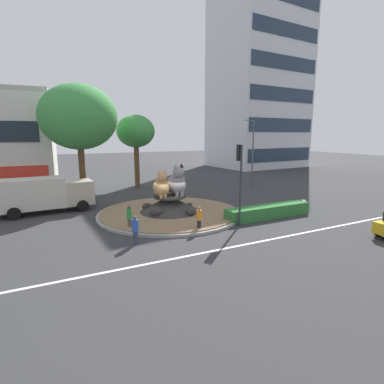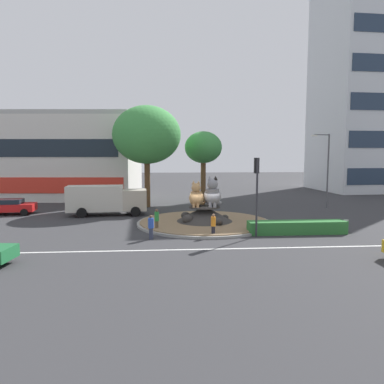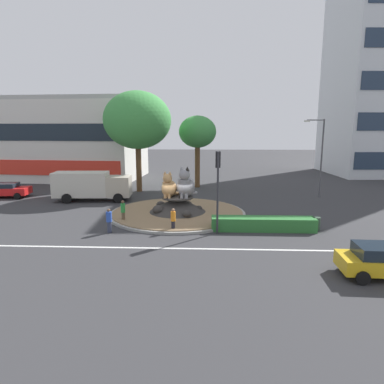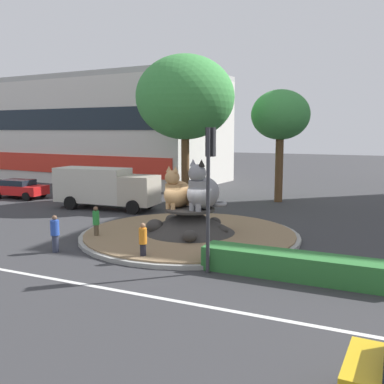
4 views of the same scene
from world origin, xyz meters
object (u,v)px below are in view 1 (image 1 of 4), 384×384
(streetlight_arm, at_px, (252,148))
(pedestrian_blue_shirt, at_px, (135,229))
(cat_statue_grey, at_px, (177,183))
(delivery_box_truck, at_px, (43,194))
(second_tree_near_tower, at_px, (79,117))
(cat_statue_calico, at_px, (161,187))
(litter_bin, at_px, (302,206))
(pedestrian_orange_shirt, at_px, (199,218))
(traffic_light_mast, at_px, (240,170))
(office_tower, at_px, (259,84))
(pedestrian_green_shirt, at_px, (129,217))
(broadleaf_tree_behind_island, at_px, (136,132))

(streetlight_arm, distance_m, pedestrian_blue_shirt, 21.70)
(cat_statue_grey, height_order, delivery_box_truck, cat_statue_grey)
(second_tree_near_tower, relative_size, delivery_box_truck, 1.47)
(cat_statue_calico, xyz_separation_m, litter_bin, (10.39, -3.77, -1.76))
(pedestrian_blue_shirt, relative_size, pedestrian_orange_shirt, 1.02)
(litter_bin, bearing_deg, traffic_light_mast, -172.59)
(office_tower, relative_size, litter_bin, 33.62)
(cat_statue_grey, xyz_separation_m, pedestrian_orange_shirt, (-0.55, -4.66, -1.50))
(pedestrian_green_shirt, bearing_deg, broadleaf_tree_behind_island, 17.52)
(second_tree_near_tower, relative_size, pedestrian_orange_shirt, 6.65)
(second_tree_near_tower, bearing_deg, cat_statue_grey, -59.85)
(pedestrian_blue_shirt, height_order, delivery_box_truck, delivery_box_truck)
(second_tree_near_tower, distance_m, pedestrian_green_shirt, 14.08)
(cat_statue_calico, distance_m, streetlight_arm, 16.03)
(cat_statue_grey, distance_m, litter_bin, 10.06)
(pedestrian_blue_shirt, relative_size, litter_bin, 1.81)
(office_tower, bearing_deg, pedestrian_blue_shirt, -140.26)
(traffic_light_mast, relative_size, broadleaf_tree_behind_island, 0.66)
(broadleaf_tree_behind_island, bearing_deg, streetlight_arm, -23.52)
(cat_statue_calico, relative_size, pedestrian_orange_shirt, 1.33)
(cat_statue_calico, distance_m, pedestrian_green_shirt, 4.19)
(streetlight_arm, bearing_deg, traffic_light_mast, 33.84)
(traffic_light_mast, xyz_separation_m, litter_bin, (6.71, 0.87, -3.28))
(traffic_light_mast, bearing_deg, cat_statue_calico, 38.21)
(broadleaf_tree_behind_island, bearing_deg, litter_bin, -62.81)
(pedestrian_orange_shirt, bearing_deg, litter_bin, -45.57)
(office_tower, xyz_separation_m, pedestrian_orange_shirt, (-28.39, -30.23, -14.28))
(delivery_box_truck, relative_size, litter_bin, 8.04)
(delivery_box_truck, bearing_deg, office_tower, 25.34)
(broadleaf_tree_behind_island, relative_size, pedestrian_orange_shirt, 5.11)
(office_tower, bearing_deg, delivery_box_truck, -154.10)
(cat_statue_calico, bearing_deg, streetlight_arm, 126.31)
(cat_statue_calico, height_order, traffic_light_mast, traffic_light_mast)
(traffic_light_mast, height_order, pedestrian_orange_shirt, traffic_light_mast)
(office_tower, bearing_deg, broadleaf_tree_behind_island, -158.14)
(traffic_light_mast, xyz_separation_m, office_tower, (25.47, 30.33, 11.40))
(pedestrian_orange_shirt, relative_size, litter_bin, 1.77)
(broadleaf_tree_behind_island, height_order, pedestrian_orange_shirt, broadleaf_tree_behind_island)
(pedestrian_green_shirt, bearing_deg, office_tower, -13.22)
(office_tower, xyz_separation_m, broadleaf_tree_behind_island, (-27.27, -12.91, -8.87))
(cat_statue_calico, height_order, litter_bin, cat_statue_calico)
(traffic_light_mast, height_order, streetlight_arm, streetlight_arm)
(cat_statue_calico, height_order, pedestrian_orange_shirt, cat_statue_calico)
(pedestrian_blue_shirt, height_order, pedestrian_orange_shirt, pedestrian_blue_shirt)
(cat_statue_grey, bearing_deg, cat_statue_calico, -77.67)
(traffic_light_mast, bearing_deg, litter_bin, -82.80)
(broadleaf_tree_behind_island, relative_size, pedestrian_green_shirt, 4.92)
(pedestrian_blue_shirt, bearing_deg, pedestrian_orange_shirt, -20.86)
(delivery_box_truck, bearing_deg, litter_bin, -29.22)
(delivery_box_truck, bearing_deg, traffic_light_mast, -43.32)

